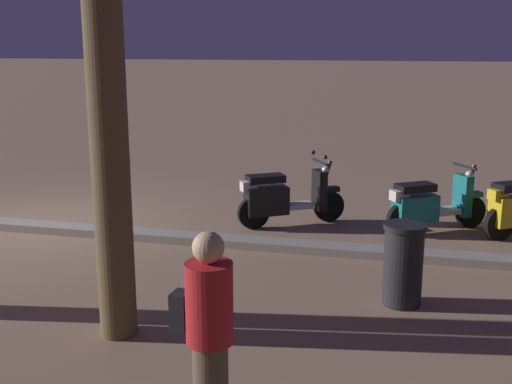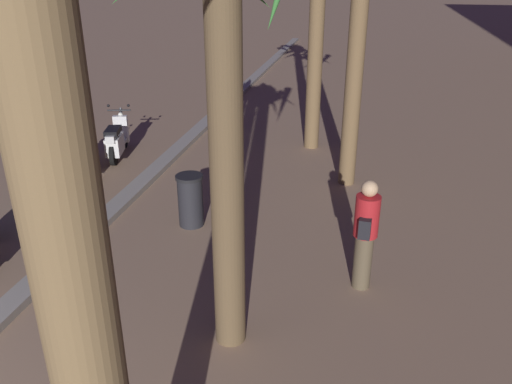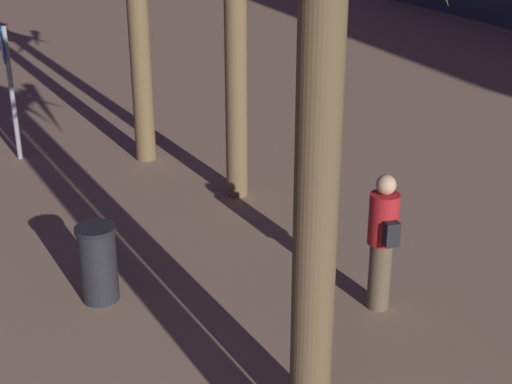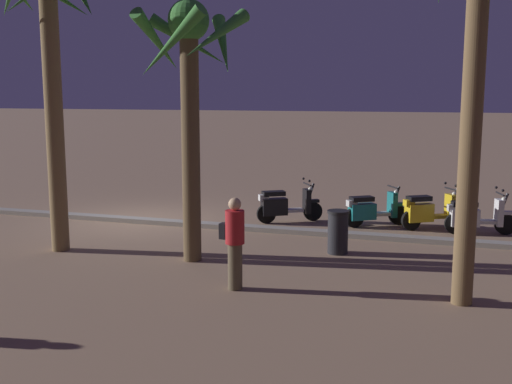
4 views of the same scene
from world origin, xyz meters
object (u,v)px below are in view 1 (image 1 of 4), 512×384
object	(u,v)px
pedestrian_strolling_near_curb	(209,336)
scooter_teal_mid_rear	(430,205)
litter_bin	(403,264)
scooter_black_mid_centre	(283,198)

from	to	relation	value
pedestrian_strolling_near_curb	scooter_teal_mid_rear	bearing A→B (deg)	-105.69
pedestrian_strolling_near_curb	litter_bin	world-z (taller)	pedestrian_strolling_near_curb
scooter_teal_mid_rear	scooter_black_mid_centre	xyz separation A→B (m)	(2.31, 0.19, 0.02)
scooter_black_mid_centre	pedestrian_strolling_near_curb	world-z (taller)	pedestrian_strolling_near_curb
pedestrian_strolling_near_curb	litter_bin	xyz separation A→B (m)	(-1.32, -3.02, -0.39)
scooter_teal_mid_rear	litter_bin	bearing A→B (deg)	82.98
scooter_teal_mid_rear	pedestrian_strolling_near_curb	size ratio (longest dim) A/B	0.93
litter_bin	scooter_teal_mid_rear	bearing A→B (deg)	-97.02
scooter_teal_mid_rear	scooter_black_mid_centre	size ratio (longest dim) A/B	0.96
scooter_teal_mid_rear	scooter_black_mid_centre	world-z (taller)	scooter_black_mid_centre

